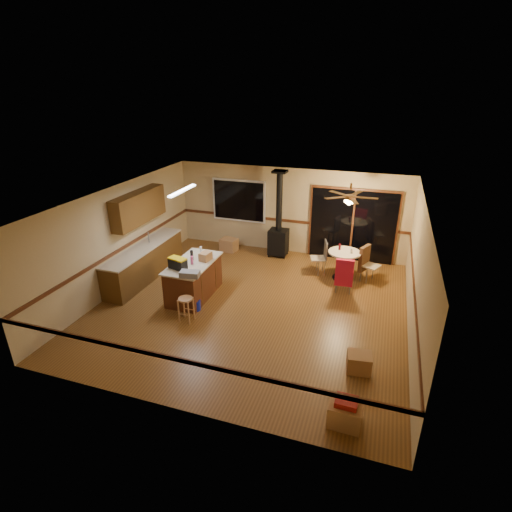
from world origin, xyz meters
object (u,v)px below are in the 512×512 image
at_px(toolbox_black, 178,264).
at_px(blue_bucket, 194,305).
at_px(chair_left, 322,254).
at_px(toolbox_grey, 190,274).
at_px(box_corner_b, 359,362).
at_px(box_corner_a, 345,414).
at_px(wood_stove, 278,233).
at_px(bar_stool, 186,309).
at_px(chair_right, 365,259).
at_px(kitchen_island, 194,279).
at_px(dining_table, 344,260).
at_px(box_under_window, 229,245).
at_px(chair_near, 344,272).

xyz_separation_m(toolbox_black, blue_bucket, (0.46, -0.20, -0.89)).
bearing_deg(chair_left, toolbox_grey, -130.06).
bearing_deg(blue_bucket, box_corner_b, -14.57).
height_order(blue_bucket, box_corner_a, box_corner_a).
relative_size(wood_stove, chair_left, 4.89).
bearing_deg(blue_bucket, bar_stool, -83.99).
bearing_deg(toolbox_black, chair_right, 32.96).
bearing_deg(box_corner_a, chair_left, 103.60).
distance_m(kitchen_island, wood_stove, 3.33).
height_order(box_corner_a, box_corner_b, box_corner_a).
relative_size(kitchen_island, dining_table, 1.98).
relative_size(bar_stool, box_corner_b, 1.31).
bearing_deg(chair_right, box_corner_b, -86.79).
relative_size(toolbox_grey, bar_stool, 0.75).
bearing_deg(toolbox_grey, bar_stool, -81.66).
bearing_deg(chair_right, kitchen_island, -150.21).
relative_size(kitchen_island, toolbox_black, 4.01).
bearing_deg(blue_bucket, box_under_window, 98.93).
xyz_separation_m(toolbox_black, chair_right, (4.07, 2.64, -0.42)).
height_order(wood_stove, toolbox_grey, wood_stove).
distance_m(blue_bucket, box_under_window, 3.60).
bearing_deg(toolbox_grey, box_corner_b, -13.15).
bearing_deg(bar_stool, kitchen_island, 107.38).
bearing_deg(dining_table, box_corner_a, -82.62).
bearing_deg(box_corner_b, box_corner_a, -94.02).
relative_size(chair_near, box_under_window, 1.41).
height_order(wood_stove, chair_right, wood_stove).
bearing_deg(dining_table, chair_right, 13.17).
height_order(toolbox_grey, bar_stool, toolbox_grey).
bearing_deg(chair_right, toolbox_black, -147.04).
bearing_deg(bar_stool, box_corner_b, -7.79).
height_order(kitchen_island, box_under_window, kitchen_island).
height_order(dining_table, chair_left, chair_left).
distance_m(wood_stove, box_corner_a, 6.60).
height_order(kitchen_island, wood_stove, wood_stove).
relative_size(dining_table, chair_near, 1.21).
bearing_deg(blue_bucket, kitchen_island, 115.41).
distance_m(chair_near, chair_right, 1.09).
bearing_deg(bar_stool, box_corner_a, -26.77).
distance_m(dining_table, box_corner_a, 5.10).
relative_size(toolbox_grey, toolbox_black, 1.02).
xyz_separation_m(box_corner_a, box_corner_b, (0.09, 1.34, -0.02)).
distance_m(blue_bucket, chair_left, 3.80).
bearing_deg(chair_near, wood_stove, 139.94).
bearing_deg(bar_stool, chair_right, 43.03).
distance_m(kitchen_island, toolbox_grey, 0.92).
distance_m(kitchen_island, dining_table, 3.97).
bearing_deg(box_under_window, dining_table, -13.08).
bearing_deg(box_under_window, box_corner_b, -46.11).
xyz_separation_m(toolbox_black, chair_left, (2.93, 2.64, -0.43)).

